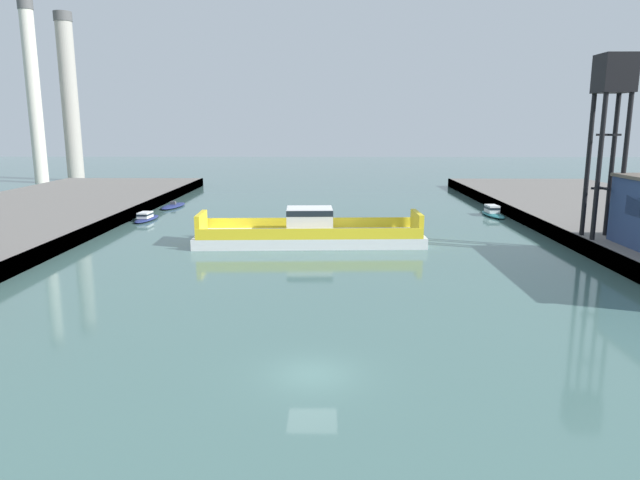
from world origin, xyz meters
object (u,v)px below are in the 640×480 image
(moored_boat_near_left, at_px, (146,217))
(smokestack_distant_a, at_px, (33,89))
(chain_ferry, at_px, (310,233))
(crane_tower, at_px, (612,98))
(smokestack_distant_b, at_px, (69,94))
(moored_boat_mid_right, at_px, (493,212))
(moored_boat_near_right, at_px, (173,206))

(moored_boat_near_left, bearing_deg, smokestack_distant_a, 127.88)
(chain_ferry, distance_m, smokestack_distant_a, 89.75)
(crane_tower, bearing_deg, smokestack_distant_b, 138.77)
(moored_boat_near_left, relative_size, moored_boat_mid_right, 0.95)
(chain_ferry, bearing_deg, smokestack_distant_b, 128.64)
(smokestack_distant_b, bearing_deg, moored_boat_near_right, -51.71)
(moored_boat_near_left, distance_m, moored_boat_near_right, 12.28)
(crane_tower, bearing_deg, moored_boat_near_right, 148.46)
(chain_ferry, xyz_separation_m, smokestack_distant_a, (-60.36, 63.74, 18.66))
(chain_ferry, xyz_separation_m, crane_tower, (28.24, -4.08, 13.57))
(moored_boat_near_right, xyz_separation_m, smokestack_distant_b, (-33.53, 42.47, 18.85))
(moored_boat_near_left, relative_size, moored_boat_near_right, 0.87)
(crane_tower, relative_size, smokestack_distant_a, 0.46)
(moored_boat_near_right, bearing_deg, moored_boat_mid_right, -9.27)
(smokestack_distant_b, bearing_deg, crane_tower, -41.23)
(moored_boat_near_right, xyz_separation_m, crane_tower, (49.88, -30.62, 14.47))
(moored_boat_near_left, xyz_separation_m, smokestack_distant_b, (-33.29, 54.75, 18.65))
(chain_ferry, relative_size, moored_boat_near_left, 3.64)
(moored_boat_near_left, bearing_deg, crane_tower, -20.10)
(crane_tower, bearing_deg, chain_ferry, 171.79)
(chain_ferry, bearing_deg, crane_tower, -8.21)
(moored_boat_mid_right, bearing_deg, moored_boat_near_right, 170.73)
(smokestack_distant_a, xyz_separation_m, smokestack_distant_b, (5.19, 5.27, -0.71))
(moored_boat_near_left, height_order, crane_tower, crane_tower)
(moored_boat_near_left, distance_m, smokestack_distant_a, 65.60)
(moored_boat_near_left, bearing_deg, smokestack_distant_b, 121.31)
(chain_ferry, distance_m, crane_tower, 31.60)
(crane_tower, xyz_separation_m, smokestack_distant_a, (-88.60, 67.82, 5.09))
(moored_boat_mid_right, distance_m, crane_tower, 27.33)
(chain_ferry, distance_m, moored_boat_near_right, 34.25)
(moored_boat_mid_right, distance_m, smokestack_distant_a, 97.88)
(smokestack_distant_a, bearing_deg, crane_tower, -37.43)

